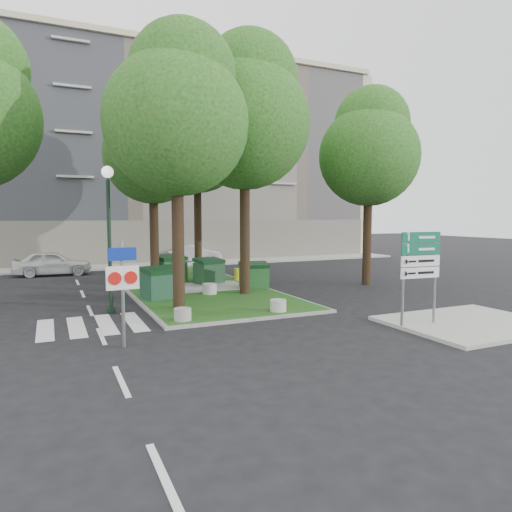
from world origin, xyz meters
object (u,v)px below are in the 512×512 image
tree_median_near_right (246,111)px  traffic_sign_pole (122,280)px  tree_median_mid (154,145)px  car_white (52,263)px  directional_sign (420,263)px  tree_median_far (198,133)px  dumpster_d (254,275)px  dumpster_a (161,283)px  tree_street_right (370,147)px  dumpster_b (171,268)px  street_lamp (109,222)px  bollard_right (278,305)px  bollard_left (183,314)px  dumpster_c (209,271)px  tree_median_near_left (178,109)px  bollard_mid (210,289)px  litter_bin (238,275)px  car_silver (194,254)px

tree_median_near_right → traffic_sign_pole: size_ratio=4.01×
tree_median_mid → car_white: size_ratio=2.30×
traffic_sign_pole → directional_sign: 8.91m
tree_median_far → dumpster_d: bearing=-83.6°
dumpster_a → tree_median_mid: bearing=62.3°
tree_street_right → dumpster_b: 11.93m
tree_median_mid → dumpster_b: size_ratio=5.56×
street_lamp → directional_sign: bearing=-36.3°
tree_median_near_right → street_lamp: size_ratio=2.17×
dumpster_b → bollard_right: dumpster_b is taller
tree_median_near_right → tree_median_mid: 5.50m
car_white → street_lamp: bearing=-169.1°
tree_street_right → bollard_left: (-11.00, -4.56, -6.66)m
tree_street_right → bollard_left: tree_street_right is taller
dumpster_c → car_white: bearing=113.0°
directional_sign → street_lamp: bearing=147.7°
tree_median_near_left → dumpster_c: 9.04m
bollard_left → bollard_mid: size_ratio=0.89×
tree_median_near_right → bollard_left: bearing=-134.6°
tree_median_mid → litter_bin: bearing=-10.2°
tree_street_right → car_white: bearing=144.3°
bollard_left → car_silver: (6.11, 19.00, 0.35)m
car_white → bollard_right: bearing=-151.9°
bollard_mid → car_silver: size_ratio=0.16×
tree_median_near_left → car_silver: size_ratio=2.60×
tree_median_far → traffic_sign_pole: size_ratio=4.17×
dumpster_a → car_silver: 15.87m
tree_street_right → street_lamp: (-12.92, -1.86, -3.66)m
directional_sign → car_white: (-10.36, 18.70, -1.31)m
car_silver → litter_bin: bearing=-177.4°
car_silver → tree_street_right: bearing=-153.6°
tree_median_far → traffic_sign_pole: 16.29m
bollard_mid → dumpster_d: bearing=17.2°
tree_median_near_right → dumpster_c: bearing=99.2°
tree_street_right → litter_bin: bearing=151.1°
tree_median_near_right → bollard_right: size_ratio=19.76×
dumpster_d → dumpster_c: bearing=134.9°
traffic_sign_pole → car_white: traffic_sign_pole is taller
dumpster_d → car_silver: dumpster_d is taller
tree_median_near_left → bollard_left: tree_median_near_left is taller
dumpster_a → bollard_left: 4.28m
bollard_mid → traffic_sign_pole: 8.07m
dumpster_a → dumpster_c: size_ratio=1.01×
bollard_right → litter_bin: (1.62, 7.82, 0.11)m
litter_bin → car_white: size_ratio=0.15×
traffic_sign_pole → bollard_right: bearing=16.0°
car_silver → bollard_right: bearing=179.9°
tree_median_near_left → car_silver: bearing=71.7°
tree_median_near_left → tree_median_near_right: size_ratio=0.92×
dumpster_b → tree_median_far: bearing=25.1°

